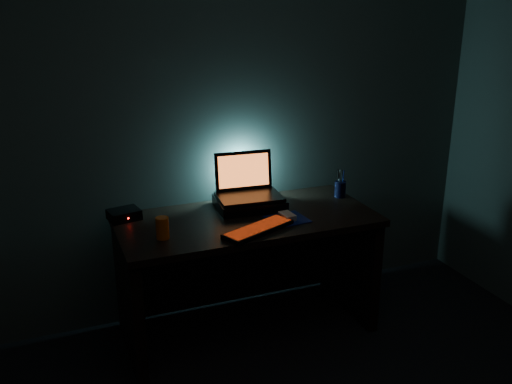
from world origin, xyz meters
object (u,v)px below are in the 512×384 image
keyboard (258,229)px  mouse (287,216)px  laptop (247,186)px  juice_glass (162,228)px  pen_cup (340,189)px  router (124,214)px

keyboard → mouse: bearing=1.4°
laptop → juice_glass: (-0.60, -0.32, -0.06)m
laptop → keyboard: 0.44m
laptop → juice_glass: size_ratio=3.37×
mouse → pen_cup: pen_cup is taller
mouse → juice_glass: size_ratio=0.91×
mouse → router: size_ratio=0.55×
pen_cup → juice_glass: 1.23m
laptop → mouse: bearing=-63.6°
router → juice_glass: bearing=-78.7°
juice_glass → laptop: bearing=28.0°
pen_cup → router: 1.36m
laptop → router: laptop is taller
mouse → router: bearing=153.3°
laptop → keyboard: (-0.09, -0.42, -0.11)m
laptop → juice_glass: laptop is taller
keyboard → juice_glass: bearing=145.8°
keyboard → pen_cup: size_ratio=4.38×
juice_glass → router: size_ratio=0.60×
mouse → pen_cup: (0.48, 0.23, 0.03)m
mouse → juice_glass: 0.73m
router → laptop: bearing=-13.9°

